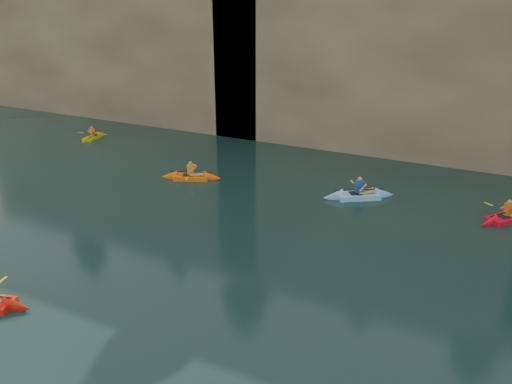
% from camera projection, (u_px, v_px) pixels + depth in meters
% --- Properties ---
extents(cliff, '(70.00, 16.00, 12.00)m').
position_uv_depth(cliff, '(402.00, 39.00, 34.48)').
color(cliff, tan).
rests_on(cliff, ground).
extents(cliff_slab_west, '(26.00, 2.40, 10.56)m').
position_uv_depth(cliff_slab_west, '(107.00, 47.00, 36.99)').
color(cliff_slab_west, tan).
rests_on(cliff_slab_west, ground).
extents(cliff_slab_center, '(24.00, 2.40, 11.40)m').
position_uv_depth(cliff_slab_center, '(410.00, 56.00, 27.61)').
color(cliff_slab_center, tan).
rests_on(cliff_slab_center, ground).
extents(sea_cave_west, '(4.50, 1.00, 4.00)m').
position_uv_depth(sea_cave_west, '(126.00, 95.00, 36.82)').
color(sea_cave_west, black).
rests_on(sea_cave_west, ground).
extents(sea_cave_center, '(3.50, 1.00, 3.20)m').
position_uv_depth(sea_cave_center, '(303.00, 120.00, 31.10)').
color(sea_cave_center, black).
rests_on(sea_cave_center, ground).
extents(kayaker_orange, '(3.20, 2.23, 1.20)m').
position_uv_depth(kayaker_orange, '(191.00, 177.00, 25.68)').
color(kayaker_orange, orange).
rests_on(kayaker_orange, ground).
extents(kayaker_red_far, '(2.44, 2.99, 1.17)m').
position_uv_depth(kayaker_red_far, '(507.00, 217.00, 20.99)').
color(kayaker_red_far, red).
rests_on(kayaker_red_far, ground).
extents(kayaker_yellow, '(2.09, 2.65, 1.05)m').
position_uv_depth(kayaker_yellow, '(93.00, 137.00, 32.88)').
color(kayaker_yellow, yellow).
rests_on(kayaker_yellow, ground).
extents(kayaker_ltblue_mid, '(3.29, 2.56, 1.31)m').
position_uv_depth(kayaker_ltblue_mid, '(359.00, 195.00, 23.28)').
color(kayaker_ltblue_mid, '#98CEFF').
rests_on(kayaker_ltblue_mid, ground).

